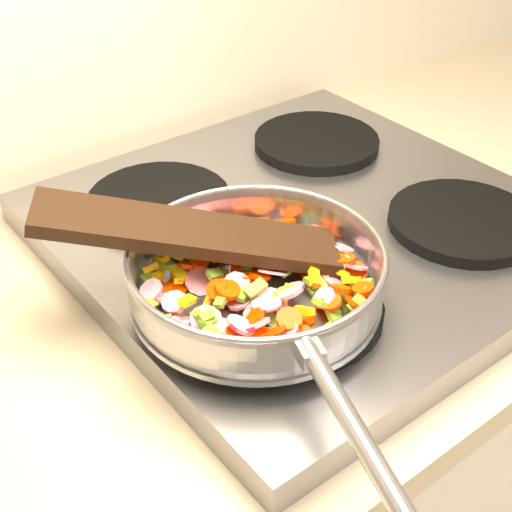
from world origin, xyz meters
TOP-DOWN VIEW (x-y plane):
  - cooktop at (-0.70, 1.67)m, footprint 0.60×0.60m
  - grate_fl at (-0.84, 1.52)m, footprint 0.19×0.19m
  - grate_fr at (-0.56, 1.52)m, footprint 0.19×0.19m
  - grate_bl at (-0.84, 1.81)m, footprint 0.19×0.19m
  - grate_br at (-0.56, 1.81)m, footprint 0.19×0.19m
  - saute_pan at (-0.87, 1.56)m, footprint 0.32×0.47m
  - vegetable_heap at (-0.87, 1.56)m, footprint 0.26×0.26m
  - wooden_spatula at (-0.90, 1.63)m, footprint 0.31×0.24m

SIDE VIEW (x-z plane):
  - cooktop at x=-0.70m, z-range 0.90..0.94m
  - grate_fl at x=-0.84m, z-range 0.94..0.96m
  - grate_fr at x=-0.56m, z-range 0.94..0.96m
  - grate_bl at x=-0.84m, z-range 0.94..0.96m
  - grate_br at x=-0.56m, z-range 0.94..0.96m
  - vegetable_heap at x=-0.87m, z-range 0.95..1.00m
  - saute_pan at x=-0.87m, z-range 0.96..1.02m
  - wooden_spatula at x=-0.90m, z-range 0.97..1.06m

